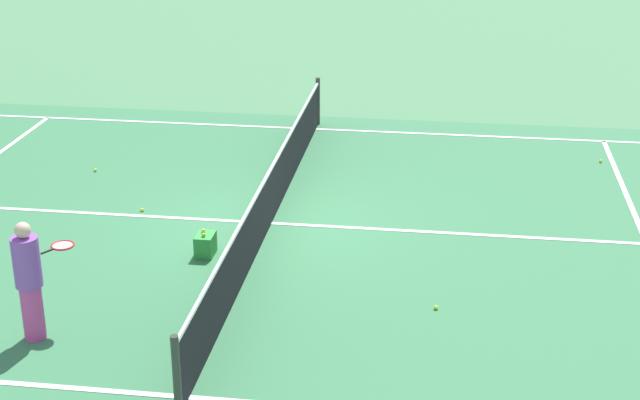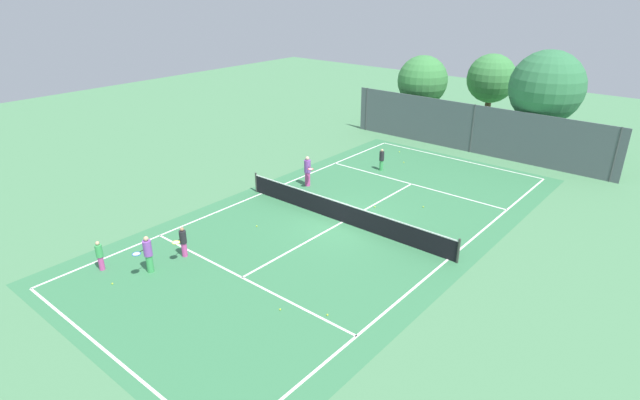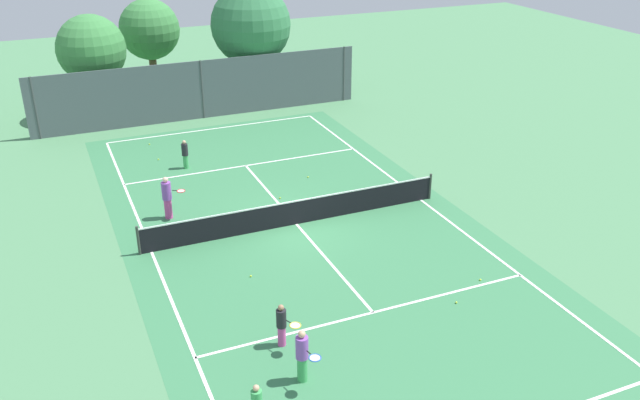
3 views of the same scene
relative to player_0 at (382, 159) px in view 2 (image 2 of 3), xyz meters
The scene contains 22 objects.
ground_plane 7.69m from the player_0, 70.28° to the right, with size 80.00×80.00×0.00m, color #4C8456.
court_surface 7.69m from the player_0, 70.28° to the right, with size 13.00×25.00×0.01m.
tennis_net 7.66m from the player_0, 70.28° to the right, with size 11.90×0.10×1.10m.
perimeter_fence 7.33m from the player_0, 69.18° to the left, with size 18.00×0.12×3.20m.
tree_0 13.20m from the player_0, 85.22° to the left, with size 3.58×3.58×5.69m.
tree_1 11.47m from the player_0, 55.31° to the left, with size 4.58×4.58×6.74m.
tree_2 10.03m from the player_0, 106.20° to the left, with size 3.65×3.65×5.62m.
player_0 is the anchor object (origin of this frame).
player_1 16.90m from the player_0, 97.30° to the right, with size 0.27×0.27×1.27m.
player_2 14.02m from the player_0, 92.04° to the right, with size 0.59×0.86×1.34m.
player_3 15.63m from the player_0, 91.95° to the right, with size 0.50×0.92×1.57m.
player_4 5.07m from the player_0, 110.38° to the right, with size 0.91×0.72×1.72m.
ball_crate 6.52m from the player_0, 79.66° to the right, with size 0.41×0.29×0.43m.
tennis_ball_0 3.89m from the player_0, 104.99° to the left, with size 0.07×0.07×0.07m, color #CCE533.
tennis_ball_1 17.11m from the player_0, 92.83° to the right, with size 0.07×0.07×0.07m, color #CCE533.
tennis_ball_2 14.94m from the player_0, 63.51° to the right, with size 0.07×0.07×0.07m, color #CCE533.
tennis_ball_3 15.11m from the player_0, 69.89° to the right, with size 0.07×0.07×0.07m, color #CCE533.
tennis_ball_4 1.90m from the player_0, 123.33° to the left, with size 0.07×0.07×0.07m, color #CCE533.
tennis_ball_5 10.19m from the player_0, 91.12° to the right, with size 0.07×0.07×0.07m, color #CCE533.
tennis_ball_6 2.19m from the player_0, 80.42° to the left, with size 0.07×0.07×0.07m, color #CCE533.
tennis_ball_7 5.60m from the player_0, 59.70° to the right, with size 0.07×0.07×0.07m, color #CCE533.
tennis_ball_8 5.73m from the player_0, 34.45° to the right, with size 0.07×0.07×0.07m, color #CCE533.
Camera 2 is at (13.12, -17.38, 10.63)m, focal length 28.48 mm.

